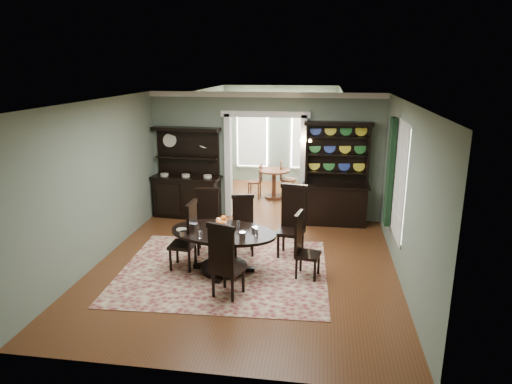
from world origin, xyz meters
TOP-DOWN VIEW (x-y plane):
  - room at (0.00, 0.04)m, footprint 5.51×6.01m
  - parlor at (0.00, 5.53)m, footprint 3.51×3.50m
  - doorway_trim at (0.00, 3.00)m, footprint 2.08×0.25m
  - right_window at (2.69, 0.93)m, footprint 0.15×1.47m
  - wall_sconce at (0.95, 2.85)m, footprint 0.27×0.21m
  - rug at (-0.34, -0.17)m, footprint 3.82×3.26m
  - dining_table at (-0.34, -0.15)m, footprint 2.10×2.04m
  - centerpiece at (-0.38, -0.07)m, footprint 1.51×0.97m
  - chair_far_left at (-0.85, 0.72)m, footprint 0.54×0.53m
  - chair_far_mid at (-0.14, 0.73)m, footprint 0.51×0.50m
  - chair_far_right at (0.82, 0.79)m, footprint 0.59×0.57m
  - chair_end_left at (-0.99, -0.17)m, footprint 0.46×0.49m
  - chair_end_right at (1.07, -0.17)m, footprint 0.48×0.50m
  - chair_near at (-0.11, -1.15)m, footprint 0.59×0.57m
  - sideboard at (-1.87, 2.75)m, footprint 1.69×0.71m
  - welsh_dresser at (1.67, 2.74)m, footprint 1.53×0.57m
  - parlor_table at (0.04, 4.61)m, footprint 0.88×0.88m
  - parlor_chair_left at (-0.44, 4.61)m, footprint 0.40×0.40m
  - parlor_chair_right at (0.34, 4.83)m, footprint 0.44×0.44m

SIDE VIEW (x-z plane):
  - rug at x=-0.34m, z-range 0.00..0.01m
  - parlor_chair_left at x=-0.44m, z-range 0.03..0.97m
  - parlor_table at x=0.04m, z-range 0.12..0.93m
  - dining_table at x=-0.34m, z-range 0.15..0.91m
  - parlor_chair_right at x=0.34m, z-range 0.04..1.08m
  - chair_far_mid at x=-0.14m, z-range 0.03..1.20m
  - chair_end_right at x=1.07m, z-range 0.03..1.20m
  - chair_far_left at x=-0.85m, z-range 0.03..1.30m
  - chair_near at x=-0.11m, z-range 0.03..1.31m
  - chair_end_left at x=-0.99m, z-range 0.03..1.31m
  - chair_far_right at x=0.82m, z-range 0.04..1.43m
  - sideboard at x=-1.87m, z-range -0.33..1.85m
  - centerpiece at x=-0.38m, z-range 0.71..0.96m
  - welsh_dresser at x=1.67m, z-range -0.33..2.05m
  - parlor at x=0.00m, z-range 0.01..3.02m
  - room at x=0.00m, z-range 0.07..3.08m
  - right_window at x=2.69m, z-range 0.54..2.66m
  - doorway_trim at x=0.00m, z-range 0.33..2.90m
  - wall_sconce at x=0.95m, z-range 1.79..1.99m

